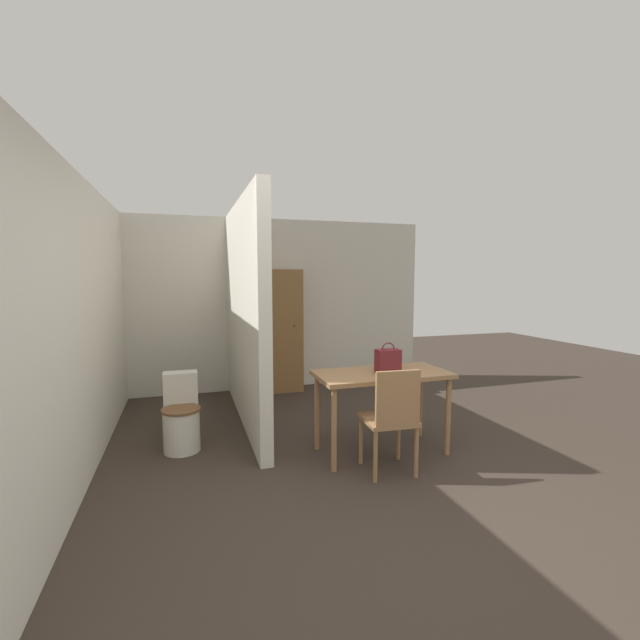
{
  "coord_description": "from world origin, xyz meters",
  "views": [
    {
      "loc": [
        -1.16,
        -2.3,
        1.68
      ],
      "look_at": [
        0.14,
        1.79,
        1.23
      ],
      "focal_mm": 24.0,
      "sensor_mm": 36.0,
      "label": 1
    }
  ],
  "objects_px": {
    "dining_table": "(382,382)",
    "toilet": "(181,418)",
    "handbag": "(388,361)",
    "wooden_chair": "(392,416)",
    "wooden_cabinet": "(280,331)"
  },
  "relations": [
    {
      "from": "toilet",
      "to": "handbag",
      "type": "height_order",
      "value": "handbag"
    },
    {
      "from": "wooden_chair",
      "to": "handbag",
      "type": "xyz_separation_m",
      "value": [
        0.17,
        0.41,
        0.39
      ]
    },
    {
      "from": "dining_table",
      "to": "wooden_cabinet",
      "type": "height_order",
      "value": "wooden_cabinet"
    },
    {
      "from": "handbag",
      "to": "dining_table",
      "type": "bearing_deg",
      "value": 143.77
    },
    {
      "from": "wooden_chair",
      "to": "wooden_cabinet",
      "type": "height_order",
      "value": "wooden_cabinet"
    },
    {
      "from": "wooden_chair",
      "to": "toilet",
      "type": "distance_m",
      "value": 2.03
    },
    {
      "from": "wooden_chair",
      "to": "wooden_cabinet",
      "type": "xyz_separation_m",
      "value": [
        -0.33,
        2.89,
        0.38
      ]
    },
    {
      "from": "wooden_chair",
      "to": "wooden_cabinet",
      "type": "bearing_deg",
      "value": 100.45
    },
    {
      "from": "handbag",
      "to": "toilet",
      "type": "bearing_deg",
      "value": 159.56
    },
    {
      "from": "wooden_chair",
      "to": "handbag",
      "type": "height_order",
      "value": "handbag"
    },
    {
      "from": "dining_table",
      "to": "wooden_cabinet",
      "type": "xyz_separation_m",
      "value": [
        -0.45,
        2.45,
        0.2
      ]
    },
    {
      "from": "toilet",
      "to": "wooden_cabinet",
      "type": "height_order",
      "value": "wooden_cabinet"
    },
    {
      "from": "wooden_chair",
      "to": "handbag",
      "type": "bearing_deg",
      "value": 72.08
    },
    {
      "from": "dining_table",
      "to": "toilet",
      "type": "distance_m",
      "value": 1.97
    },
    {
      "from": "toilet",
      "to": "wooden_cabinet",
      "type": "xyz_separation_m",
      "value": [
        1.37,
        1.79,
        0.57
      ]
    }
  ]
}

